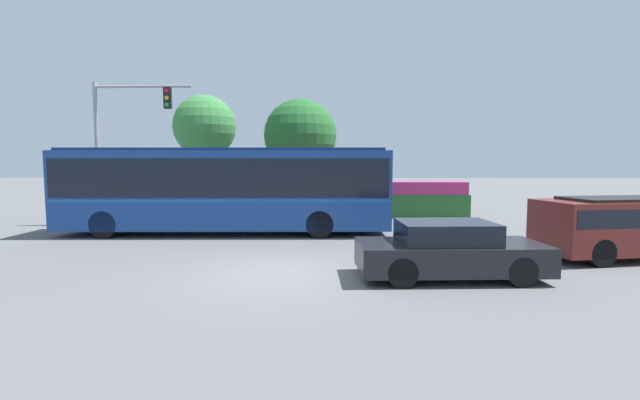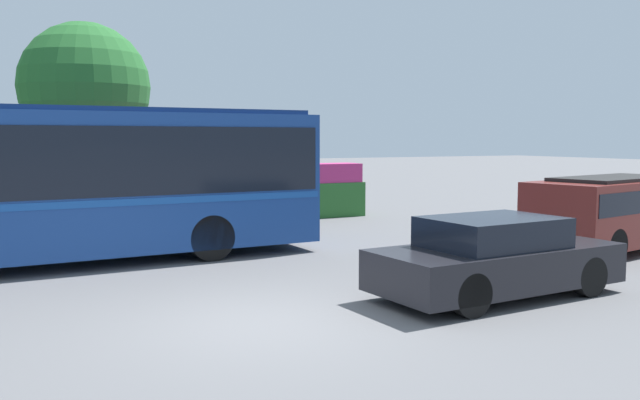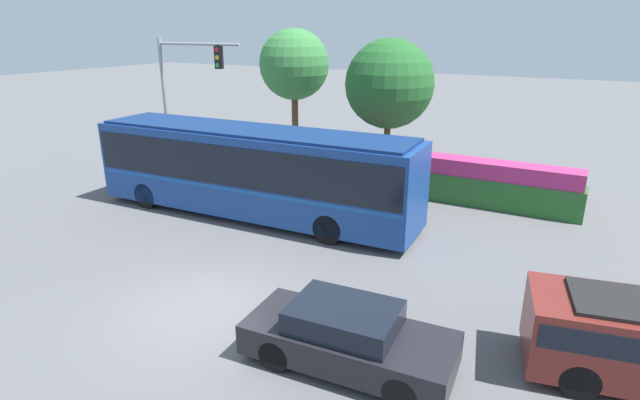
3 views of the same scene
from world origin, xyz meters
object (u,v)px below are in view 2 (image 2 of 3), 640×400
city_bus (21,177)px  suv_left_lane (613,208)px  street_tree_centre (85,87)px  sedan_foreground (495,259)px

city_bus → suv_left_lane: 13.06m
city_bus → street_tree_centre: 8.25m
city_bus → street_tree_centre: size_ratio=2.00×
city_bus → sedan_foreground: 9.41m
city_bus → sedan_foreground: bearing=135.3°
street_tree_centre → city_bus: bearing=-106.6°
suv_left_lane → street_tree_centre: (-10.13, 11.59, 3.22)m
city_bus → suv_left_lane: size_ratio=2.50×
city_bus → sedan_foreground: size_ratio=2.83×
sedan_foreground → street_tree_centre: street_tree_centre is taller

